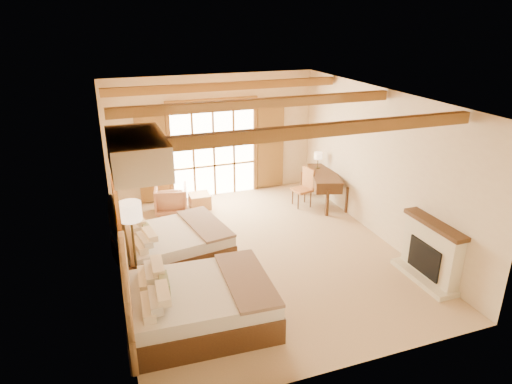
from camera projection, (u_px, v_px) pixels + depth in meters
name	position (u px, v px, depth m)	size (l,w,h in m)	color
floor	(259.00, 252.00, 9.43)	(7.00, 7.00, 0.00)	tan
wall_back	(213.00, 137.00, 11.91)	(5.50, 5.50, 0.00)	beige
wall_left	(112.00, 198.00, 7.98)	(7.00, 7.00, 0.00)	beige
wall_right	(380.00, 165.00, 9.71)	(7.00, 7.00, 0.00)	beige
ceiling	(259.00, 97.00, 8.26)	(7.00, 7.00, 0.00)	#B7713B
ceiling_beams	(259.00, 103.00, 8.30)	(5.39, 4.60, 0.18)	brown
french_doors	(214.00, 150.00, 11.98)	(3.95, 0.08, 2.60)	white
fireplace	(430.00, 254.00, 8.31)	(0.46, 1.40, 1.16)	beige
painting	(116.00, 206.00, 7.28)	(0.06, 0.95, 0.75)	orange
canopy_valance	(137.00, 153.00, 5.84)	(0.70, 1.40, 0.45)	#F4E1BD
bed_near	(189.00, 302.00, 7.06)	(2.33, 1.81, 1.48)	#4E3218
bed_far	(165.00, 243.00, 8.95)	(2.32, 1.89, 1.37)	#4E3218
nightstand	(139.00, 283.00, 7.87)	(0.45, 0.45, 0.53)	#4E3218
floor_lamp	(131.00, 217.00, 7.47)	(0.37, 0.37, 1.76)	#3B2F19
armchair	(171.00, 199.00, 11.16)	(0.76, 0.78, 0.71)	#B87855
ottoman	(200.00, 201.00, 11.53)	(0.50, 0.50, 0.37)	tan
desk	(324.00, 187.00, 11.69)	(1.10, 1.68, 0.84)	#4E3218
desk_chair	(303.00, 194.00, 11.61)	(0.52, 0.52, 0.98)	#B67539
desk_lamp	(318.00, 156.00, 11.80)	(0.21, 0.21, 0.42)	#3B2F19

